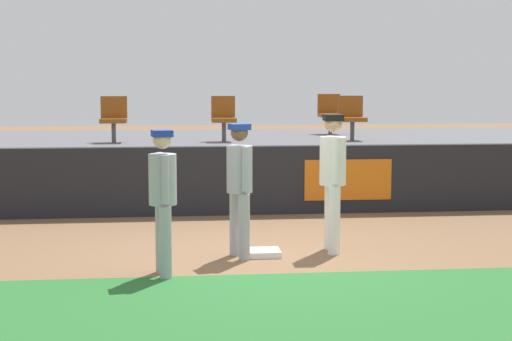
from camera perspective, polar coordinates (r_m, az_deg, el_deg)
name	(u,v)px	position (r m, az deg, el deg)	size (l,w,h in m)	color
ground_plane	(261,258)	(10.31, 0.39, -6.24)	(60.00, 60.00, 0.00)	brown
grass_foreground_strip	(287,307)	(8.14, 2.25, -9.70)	(18.00, 2.80, 0.01)	#26662B
first_base	(264,253)	(10.43, 0.60, -5.87)	(0.40, 0.40, 0.08)	white
player_fielder_home	(333,173)	(10.57, 5.49, -0.17)	(0.36, 0.56, 1.82)	white
player_runner_visitor	(239,181)	(10.16, -1.18, -0.72)	(0.41, 0.46, 1.72)	#9EA3AD
player_coach_visitor	(163,192)	(9.30, -6.65, -1.51)	(0.37, 0.47, 1.70)	#9EA3AD
field_wall	(239,180)	(13.53, -1.23, -0.70)	(18.00, 0.26, 1.16)	black
bleacher_platform	(227,165)	(16.07, -2.06, 0.39)	(18.00, 4.80, 1.13)	#59595E
seat_front_center	(224,116)	(14.86, -2.32, 3.89)	(0.44, 0.44, 0.84)	#4C4C51
seat_back_right	(330,112)	(16.96, 5.27, 4.20)	(0.48, 0.44, 0.84)	#4C4C51
seat_front_left	(114,116)	(14.86, -10.09, 3.80)	(0.48, 0.44, 0.84)	#4C4C51
seat_front_right	(352,115)	(15.22, 6.82, 3.92)	(0.47, 0.44, 0.84)	#4C4C51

